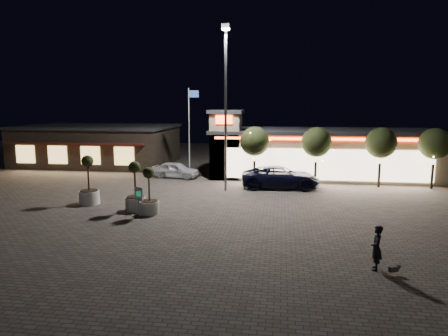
# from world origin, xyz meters

# --- Properties ---
(ground) EXTENTS (90.00, 90.00, 0.00)m
(ground) POSITION_xyz_m (0.00, 0.00, 0.00)
(ground) COLOR #61574E
(ground) RESTS_ON ground
(retail_building) EXTENTS (20.40, 8.40, 6.10)m
(retail_building) POSITION_xyz_m (9.51, 15.82, 2.21)
(retail_building) COLOR tan
(retail_building) RESTS_ON ground
(restaurant_building) EXTENTS (16.40, 11.00, 4.30)m
(restaurant_building) POSITION_xyz_m (-14.00, 19.97, 2.16)
(restaurant_building) COLOR #382D23
(restaurant_building) RESTS_ON ground
(floodlight_pole) EXTENTS (0.60, 0.40, 12.38)m
(floodlight_pole) POSITION_xyz_m (2.00, 8.00, 7.02)
(floodlight_pole) COLOR gray
(floodlight_pole) RESTS_ON ground
(flagpole) EXTENTS (0.95, 0.10, 8.00)m
(flagpole) POSITION_xyz_m (-1.90, 13.00, 4.74)
(flagpole) COLOR white
(flagpole) RESTS_ON ground
(string_tree_a) EXTENTS (2.42, 2.42, 4.79)m
(string_tree_a) POSITION_xyz_m (4.00, 11.00, 3.56)
(string_tree_a) COLOR #332319
(string_tree_a) RESTS_ON ground
(string_tree_b) EXTENTS (2.42, 2.42, 4.79)m
(string_tree_b) POSITION_xyz_m (9.00, 11.00, 3.56)
(string_tree_b) COLOR #332319
(string_tree_b) RESTS_ON ground
(string_tree_c) EXTENTS (2.42, 2.42, 4.79)m
(string_tree_c) POSITION_xyz_m (14.00, 11.00, 3.56)
(string_tree_c) COLOR #332319
(string_tree_c) RESTS_ON ground
(string_tree_d) EXTENTS (2.42, 2.42, 4.79)m
(string_tree_d) POSITION_xyz_m (18.00, 11.00, 3.56)
(string_tree_d) COLOR #332319
(string_tree_d) RESTS_ON ground
(pickup_truck) EXTENTS (6.35, 3.16, 1.73)m
(pickup_truck) POSITION_xyz_m (6.21, 9.64, 0.86)
(pickup_truck) COLOR black
(pickup_truck) RESTS_ON ground
(white_sedan) EXTENTS (4.47, 2.28, 1.46)m
(white_sedan) POSITION_xyz_m (-3.24, 12.70, 0.73)
(white_sedan) COLOR silver
(white_sedan) RESTS_ON ground
(pedestrian) EXTENTS (0.55, 0.73, 1.83)m
(pedestrian) POSITION_xyz_m (10.06, -5.96, 0.92)
(pedestrian) COLOR black
(pedestrian) RESTS_ON ground
(dog) EXTENTS (0.49, 0.33, 0.27)m
(dog) POSITION_xyz_m (10.72, -6.34, 0.27)
(dog) COLOR #59514C
(dog) RESTS_ON ground
(planter_left) EXTENTS (1.34, 1.34, 3.29)m
(planter_left) POSITION_xyz_m (-6.41, 2.51, 1.02)
(planter_left) COLOR silver
(planter_left) RESTS_ON ground
(planter_mid) EXTENTS (1.27, 1.27, 3.13)m
(planter_mid) POSITION_xyz_m (-2.77, 1.42, 0.97)
(planter_mid) COLOR silver
(planter_mid) RESTS_ON ground
(planter_right) EXTENTS (1.17, 1.17, 2.88)m
(planter_right) POSITION_xyz_m (-1.64, 0.74, 0.89)
(planter_right) COLOR silver
(planter_right) RESTS_ON ground
(valet_sign) EXTENTS (0.57, 0.24, 1.78)m
(valet_sign) POSITION_xyz_m (-2.05, 0.05, 1.24)
(valet_sign) COLOR gray
(valet_sign) RESTS_ON ground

